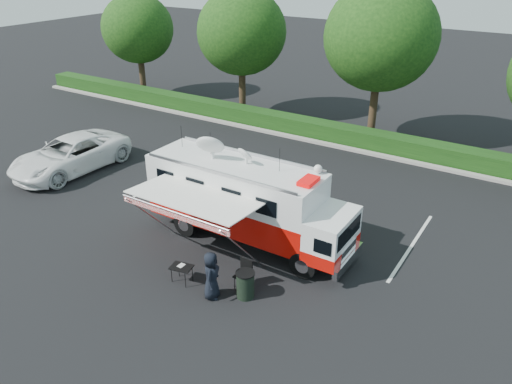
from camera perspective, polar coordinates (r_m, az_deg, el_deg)
ground_plane at (r=19.60m, az=-0.79°, el=-5.53°), size 120.00×120.00×0.00m
back_border at (r=28.47m, az=16.03°, el=14.60°), size 60.00×6.14×8.87m
stall_lines at (r=22.04m, az=2.38°, el=-1.65°), size 24.12×5.50×0.01m
command_truck at (r=18.79m, az=-1.00°, el=-1.08°), size 8.26×2.27×3.97m
awning at (r=17.12m, az=-7.44°, el=-1.02°), size 4.51×2.35×2.73m
white_suv at (r=27.25m, az=-20.20°, el=2.36°), size 3.07×6.29×1.72m
person at (r=16.82m, az=-5.01°, el=-11.80°), size 0.82×0.97×1.68m
folding_table at (r=17.24m, az=-8.52°, el=-8.56°), size 0.82×0.66×0.63m
folding_chair at (r=16.84m, az=-1.31°, el=-9.03°), size 0.52×0.54×1.03m
trash_bin at (r=16.48m, az=-1.23°, el=-10.52°), size 0.63×0.63×0.94m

